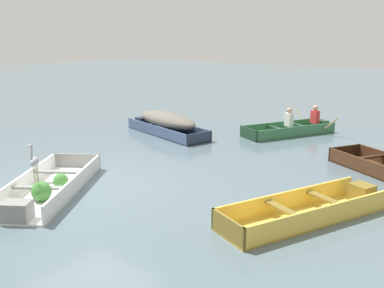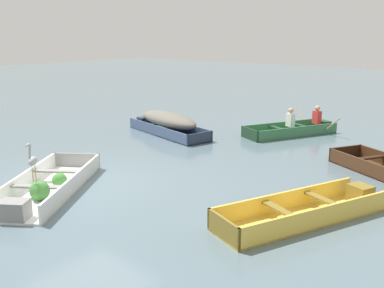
{
  "view_description": "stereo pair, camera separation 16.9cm",
  "coord_description": "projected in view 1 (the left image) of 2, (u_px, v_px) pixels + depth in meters",
  "views": [
    {
      "loc": [
        7.45,
        -5.54,
        3.25
      ],
      "look_at": [
        0.3,
        3.4,
        0.35
      ],
      "focal_mm": 40.0,
      "sensor_mm": 36.0,
      "label": 1
    },
    {
      "loc": [
        7.58,
        -5.44,
        3.25
      ],
      "look_at": [
        0.3,
        3.4,
        0.35
      ],
      "focal_mm": 40.0,
      "sensor_mm": 36.0,
      "label": 2
    }
  ],
  "objects": [
    {
      "name": "dinghy_white_foreground",
      "position": [
        48.0,
        189.0,
        8.94
      ],
      "size": [
        2.89,
        3.49,
        0.44
      ],
      "color": "white",
      "rests_on": "ground"
    },
    {
      "name": "skiff_slate_blue_near_moored",
      "position": [
        167.0,
        122.0,
        14.45
      ],
      "size": [
        3.63,
        1.77,
        0.76
      ],
      "color": "#475B7F",
      "rests_on": "ground"
    },
    {
      "name": "rowboat_green_with_crew",
      "position": [
        293.0,
        128.0,
        14.56
      ],
      "size": [
        2.62,
        3.34,
        0.92
      ],
      "color": "#387047",
      "rests_on": "ground"
    },
    {
      "name": "ground_plane",
      "position": [
        86.0,
        186.0,
        9.51
      ],
      "size": [
        80.0,
        80.0,
        0.0
      ],
      "primitive_type": "plane",
      "color": "slate"
    },
    {
      "name": "skiff_dark_varnish_mid_moored",
      "position": [
        384.0,
        168.0,
        10.41
      ],
      "size": [
        2.7,
        2.11,
        0.36
      ],
      "color": "#4C2D19",
      "rests_on": "ground"
    },
    {
      "name": "heron_on_dinghy",
      "position": [
        34.0,
        161.0,
        8.26
      ],
      "size": [
        0.35,
        0.4,
        0.84
      ],
      "color": "olive",
      "rests_on": "dinghy_white_foreground"
    },
    {
      "name": "skiff_yellow_far_moored",
      "position": [
        310.0,
        210.0,
        7.86
      ],
      "size": [
        2.13,
        3.53,
        0.4
      ],
      "color": "#E5BC47",
      "rests_on": "ground"
    }
  ]
}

